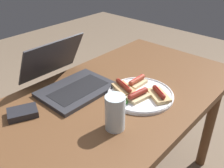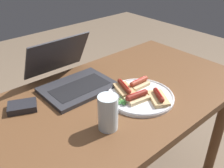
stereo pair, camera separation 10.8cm
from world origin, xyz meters
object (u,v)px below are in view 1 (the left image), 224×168
Objects in this scene: plate at (140,94)px; drinking_glass at (115,113)px; laptop at (69,80)px; external_drive at (23,113)px.

drinking_glass reaches higher than plate.
laptop is 2.52× the size of external_drive.
plate is (0.16, -0.29, -0.03)m from laptop.
drinking_glass is 1.00× the size of external_drive.
laptop is at bearing 78.14° from drinking_glass.
laptop is 2.51× the size of drinking_glass.
laptop is 0.26m from external_drive.
plate is 2.16× the size of drinking_glass.
plate is 0.50m from external_drive.
laptop is 1.16× the size of plate.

